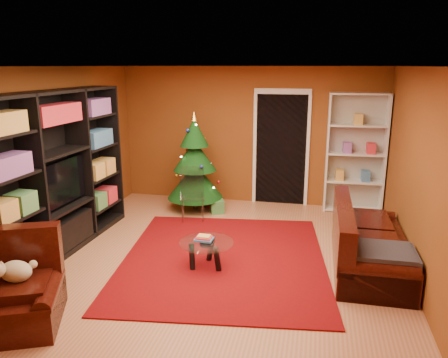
% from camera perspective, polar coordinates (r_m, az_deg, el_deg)
% --- Properties ---
extents(floor, '(5.00, 5.50, 0.05)m').
position_cam_1_polar(floor, '(6.19, -0.80, -10.61)').
color(floor, '#A76442').
rests_on(floor, ground).
extents(ceiling, '(5.00, 5.50, 0.05)m').
position_cam_1_polar(ceiling, '(5.59, -0.90, 14.76)').
color(ceiling, silver).
rests_on(ceiling, wall_back).
extents(wall_back, '(5.00, 0.05, 2.60)m').
position_cam_1_polar(wall_back, '(8.42, 3.44, 5.65)').
color(wall_back, brown).
rests_on(wall_back, ground).
extents(wall_left, '(0.05, 5.50, 2.60)m').
position_cam_1_polar(wall_left, '(6.77, -22.18, 2.36)').
color(wall_left, brown).
rests_on(wall_left, ground).
extents(wall_right, '(0.05, 5.50, 2.60)m').
position_cam_1_polar(wall_right, '(5.74, 24.51, 0.08)').
color(wall_right, brown).
rests_on(wall_right, ground).
extents(doorway, '(1.06, 0.60, 2.16)m').
position_cam_1_polar(doorway, '(8.35, 7.44, 3.74)').
color(doorway, black).
rests_on(doorway, floor).
extents(rug, '(3.12, 3.52, 0.02)m').
position_cam_1_polar(rug, '(6.17, -0.01, -10.35)').
color(rug, '#6D0709').
rests_on(rug, floor).
extents(media_unit, '(0.55, 2.99, 2.29)m').
position_cam_1_polar(media_unit, '(6.54, -20.98, 0.66)').
color(media_unit, black).
rests_on(media_unit, floor).
extents(christmas_tree, '(1.08, 1.08, 1.83)m').
position_cam_1_polar(christmas_tree, '(7.99, -3.83, 2.14)').
color(christmas_tree, black).
rests_on(christmas_tree, floor).
extents(gift_box_green, '(0.31, 0.31, 0.24)m').
position_cam_1_polar(gift_box_green, '(7.97, -0.90, -3.60)').
color(gift_box_green, '#347438').
rests_on(gift_box_green, floor).
extents(gift_box_red, '(0.24, 0.24, 0.20)m').
position_cam_1_polar(gift_box_red, '(8.34, -1.70, -2.87)').
color(gift_box_red, maroon).
rests_on(gift_box_red, floor).
extents(white_bookshelf, '(1.03, 0.39, 2.21)m').
position_cam_1_polar(white_bookshelf, '(8.19, 16.80, 3.18)').
color(white_bookshelf, white).
rests_on(white_bookshelf, floor).
extents(armchair, '(1.30, 1.30, 0.77)m').
position_cam_1_polar(armchair, '(5.07, -25.99, -13.01)').
color(armchair, black).
rests_on(armchair, rug).
extents(dog, '(0.49, 0.43, 0.25)m').
position_cam_1_polar(dog, '(5.02, -25.53, -10.84)').
color(dog, beige).
rests_on(dog, armchair).
extents(sofa, '(0.90, 2.00, 0.86)m').
position_cam_1_polar(sofa, '(6.09, 18.62, -7.18)').
color(sofa, black).
rests_on(sofa, rug).
extents(coffee_table, '(0.74, 0.74, 0.45)m').
position_cam_1_polar(coffee_table, '(5.86, -2.28, -9.81)').
color(coffee_table, gray).
rests_on(coffee_table, rug).
extents(acrylic_chair, '(0.54, 0.57, 0.82)m').
position_cam_1_polar(acrylic_chair, '(7.53, -4.15, -2.40)').
color(acrylic_chair, '#66605B').
rests_on(acrylic_chair, rug).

